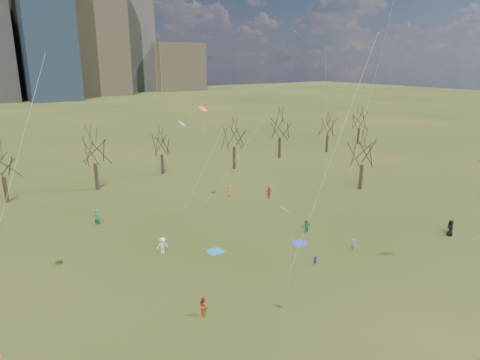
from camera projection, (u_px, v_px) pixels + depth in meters
ground at (319, 291)px, 36.29m from camera, size 500.00×500.00×0.00m
bare_tree_row at (146, 148)px, 64.22m from camera, size 113.04×29.80×9.50m
blanket_teal at (215, 251)px, 43.77m from camera, size 1.60×1.50×0.03m
blanket_navy at (299, 243)px, 45.68m from camera, size 1.60×1.50×0.03m
person_2 at (204, 306)px, 32.73m from camera, size 0.72×0.86×1.59m
person_3 at (354, 245)px, 44.02m from camera, size 0.69×0.85×1.15m
person_5 at (306, 226)px, 48.44m from camera, size 1.38×0.44×1.49m
person_6 at (450, 228)px, 47.40m from camera, size 0.91×1.07×1.85m
person_8 at (315, 260)px, 40.80m from camera, size 0.48×0.54×0.92m
person_9 at (163, 245)px, 43.19m from camera, size 1.22×0.92×1.68m
person_10 at (269, 193)px, 60.15m from camera, size 1.00×0.44×1.69m
person_12 at (229, 191)px, 61.34m from camera, size 0.62×0.79×1.42m
person_13 at (97, 217)px, 50.46m from camera, size 0.82×0.79×1.90m
kites_airborne at (255, 135)px, 41.99m from camera, size 47.40×36.41×29.06m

